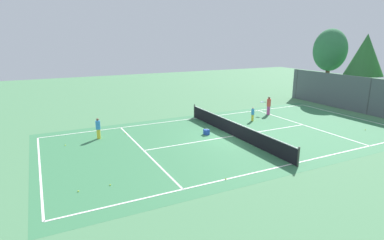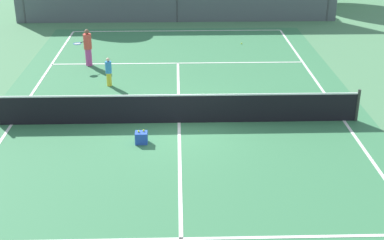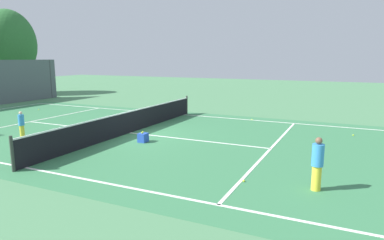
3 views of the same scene
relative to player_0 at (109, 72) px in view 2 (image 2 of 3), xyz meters
name	(u,v)px [view 2 (image 2 of 3)]	position (x,y,z in m)	size (l,w,h in m)	color
ground_plane	(179,123)	(2.69, -3.63, -0.58)	(80.00, 80.00, 0.00)	#4C8456
court_surface	(179,123)	(2.69, -3.63, -0.58)	(13.00, 25.00, 0.01)	#387A4C
tennis_net	(179,108)	(2.69, -3.63, -0.07)	(11.90, 0.10, 1.10)	#333833
player_0	(109,72)	(0.00, 0.00, 0.00)	(0.24, 0.24, 1.13)	yellow
player_1	(88,47)	(-1.16, 2.58, 0.24)	(0.76, 0.84, 1.59)	#D14799
ball_crate	(141,138)	(1.53, -5.11, -0.40)	(0.37, 0.32, 0.43)	blue
tennis_ball_1	(241,43)	(5.81, 5.74, -0.55)	(0.07, 0.07, 0.07)	#CCE533
tennis_ball_2	(135,104)	(1.12, -1.97, -0.55)	(0.07, 0.07, 0.07)	#CCE533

